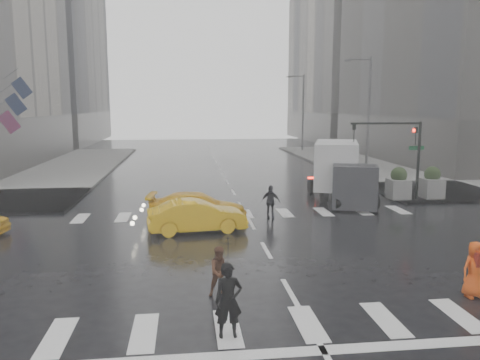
{
  "coord_description": "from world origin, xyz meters",
  "views": [
    {
      "loc": [
        -2.95,
        -16.61,
        5.33
      ],
      "look_at": [
        -0.75,
        2.0,
        2.36
      ],
      "focal_mm": 35.0,
      "sensor_mm": 36.0,
      "label": 1
    }
  ],
  "objects": [
    {
      "name": "ground",
      "position": [
        0.0,
        0.0,
        0.0
      ],
      "size": [
        120.0,
        120.0,
        0.0
      ],
      "primitive_type": "plane",
      "color": "black",
      "rests_on": "ground"
    },
    {
      "name": "sidewalk_ne",
      "position": [
        19.5,
        17.5,
        0.07
      ],
      "size": [
        35.0,
        35.0,
        0.15
      ],
      "primitive_type": "cube",
      "color": "slate",
      "rests_on": "ground"
    },
    {
      "name": "building_ne_far",
      "position": [
        29.0,
        56.0,
        16.27
      ],
      "size": [
        26.05,
        26.05,
        36.0
      ],
      "color": "#A9A193",
      "rests_on": "ground"
    },
    {
      "name": "road_markings",
      "position": [
        0.0,
        0.0,
        0.01
      ],
      "size": [
        18.0,
        48.0,
        0.01
      ],
      "primitive_type": null,
      "color": "silver",
      "rests_on": "ground"
    },
    {
      "name": "traffic_signal_pole",
      "position": [
        9.01,
        8.01,
        3.22
      ],
      "size": [
        4.45,
        0.42,
        4.5
      ],
      "color": "black",
      "rests_on": "ground"
    },
    {
      "name": "street_lamp_near",
      "position": [
        10.87,
        18.0,
        4.95
      ],
      "size": [
        2.15,
        0.22,
        9.0
      ],
      "color": "#59595B",
      "rests_on": "ground"
    },
    {
      "name": "street_lamp_far",
      "position": [
        10.87,
        38.0,
        4.95
      ],
      "size": [
        2.15,
        0.22,
        9.0
      ],
      "color": "#59595B",
      "rests_on": "ground"
    },
    {
      "name": "planter_west",
      "position": [
        7.0,
        8.2,
        0.98
      ],
      "size": [
        1.1,
        1.1,
        1.8
      ],
      "color": "slate",
      "rests_on": "ground"
    },
    {
      "name": "planter_mid",
      "position": [
        9.0,
        8.2,
        0.98
      ],
      "size": [
        1.1,
        1.1,
        1.8
      ],
      "color": "slate",
      "rests_on": "ground"
    },
    {
      "name": "planter_east",
      "position": [
        11.0,
        8.2,
        0.98
      ],
      "size": [
        1.1,
        1.1,
        1.8
      ],
      "color": "slate",
      "rests_on": "ground"
    },
    {
      "name": "flag_cluster",
      "position": [
        -15.08,
        18.5,
        5.64
      ],
      "size": [
        2.87,
        3.06,
        4.69
      ],
      "color": "#59595B",
      "rests_on": "ground"
    },
    {
      "name": "pedestrian_black",
      "position": [
        -2.02,
        -6.43,
        1.58
      ],
      "size": [
        0.99,
        1.01,
        2.43
      ],
      "rotation": [
        0.0,
        0.0,
        0.03
      ],
      "color": "black",
      "rests_on": "ground"
    },
    {
      "name": "pedestrian_brown",
      "position": [
        -2.02,
        -4.0,
        0.72
      ],
      "size": [
        0.77,
        0.65,
        1.43
      ],
      "primitive_type": "imported",
      "rotation": [
        0.0,
        0.0,
        0.16
      ],
      "color": "#4A2A1A",
      "rests_on": "ground"
    },
    {
      "name": "pedestrian_orange",
      "position": [
        5.07,
        -4.93,
        0.81
      ],
      "size": [
        0.81,
        0.55,
        1.61
      ],
      "rotation": [
        0.0,
        0.0,
        0.06
      ],
      "color": "#EF4E10",
      "rests_on": "ground"
    },
    {
      "name": "pedestrian_far_a",
      "position": [
        1.09,
        5.0,
        0.8
      ],
      "size": [
        1.09,
        0.92,
        1.6
      ],
      "primitive_type": "imported",
      "rotation": [
        0.0,
        0.0,
        2.7
      ],
      "color": "black",
      "rests_on": "ground"
    },
    {
      "name": "pedestrian_far_b",
      "position": [
        5.94,
        6.84,
        0.92
      ],
      "size": [
        1.3,
        0.91,
        1.83
      ],
      "primitive_type": "imported",
      "rotation": [
        0.0,
        0.0,
        2.91
      ],
      "color": "black",
      "rests_on": "ground"
    },
    {
      "name": "taxi_mid",
      "position": [
        -2.49,
        2.95,
        0.69
      ],
      "size": [
        4.34,
        1.97,
        1.38
      ],
      "primitive_type": "imported",
      "rotation": [
        0.0,
        0.0,
        1.7
      ],
      "color": "yellow",
      "rests_on": "ground"
    },
    {
      "name": "taxi_rear",
      "position": [
        -2.42,
        4.83,
        0.67
      ],
      "size": [
        4.26,
        2.33,
        1.34
      ],
      "primitive_type": "imported",
      "rotation": [
        0.0,
        0.0,
        1.46
      ],
      "color": "yellow",
      "rests_on": "ground"
    },
    {
      "name": "box_truck",
      "position": [
        5.74,
        8.62,
        1.76
      ],
      "size": [
        2.33,
        6.2,
        3.3
      ],
      "rotation": [
        0.0,
        0.0,
        -0.32
      ],
      "color": "silver",
      "rests_on": "ground"
    }
  ]
}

